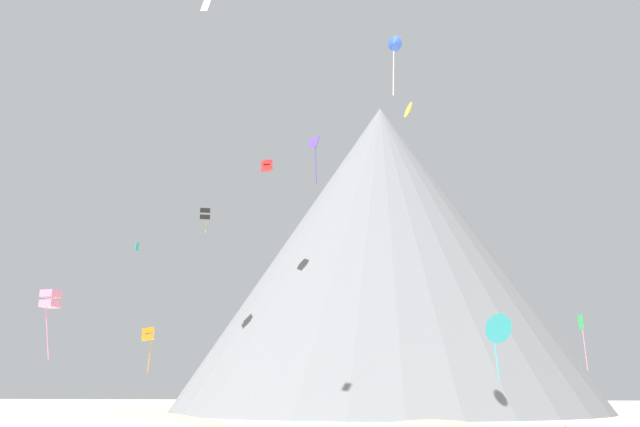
{
  "coord_description": "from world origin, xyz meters",
  "views": [
    {
      "loc": [
        10.74,
        -33.08,
        3.47
      ],
      "look_at": [
        -3.57,
        49.45,
        23.87
      ],
      "focal_mm": 40.47,
      "sensor_mm": 36.0,
      "label": 1
    }
  ],
  "objects_px": {
    "kite_green_low": "(582,329)",
    "kite_white_high": "(206,5)",
    "kite_pink_low": "(50,299)",
    "rock_massif": "(378,264)",
    "kite_black_mid": "(205,214)",
    "kite_red_high": "(267,166)",
    "kite_teal_mid": "(137,247)",
    "kite_orange_low": "(148,334)",
    "kite_indigo_mid": "(314,148)",
    "kite_gold_high": "(410,110)",
    "kite_blue_high": "(394,45)",
    "kite_cyan_low": "(497,328)"
  },
  "relations": [
    {
      "from": "kite_green_low",
      "to": "kite_white_high",
      "type": "relative_size",
      "value": 4.29
    },
    {
      "from": "kite_pink_low",
      "to": "rock_massif",
      "type": "bearing_deg",
      "value": 77.97
    },
    {
      "from": "kite_black_mid",
      "to": "kite_red_high",
      "type": "relative_size",
      "value": 1.92
    },
    {
      "from": "kite_teal_mid",
      "to": "kite_pink_low",
      "type": "relative_size",
      "value": 0.15
    },
    {
      "from": "kite_orange_low",
      "to": "kite_teal_mid",
      "type": "height_order",
      "value": "kite_teal_mid"
    },
    {
      "from": "kite_green_low",
      "to": "kite_red_high",
      "type": "relative_size",
      "value": 3.33
    },
    {
      "from": "kite_orange_low",
      "to": "kite_red_high",
      "type": "distance_m",
      "value": 32.28
    },
    {
      "from": "rock_massif",
      "to": "kite_orange_low",
      "type": "bearing_deg",
      "value": -112.93
    },
    {
      "from": "kite_black_mid",
      "to": "kite_indigo_mid",
      "type": "bearing_deg",
      "value": 105.11
    },
    {
      "from": "kite_white_high",
      "to": "kite_orange_low",
      "type": "height_order",
      "value": "kite_white_high"
    },
    {
      "from": "kite_teal_mid",
      "to": "kite_gold_high",
      "type": "bearing_deg",
      "value": 129.72
    },
    {
      "from": "kite_green_low",
      "to": "kite_teal_mid",
      "type": "xyz_separation_m",
      "value": [
        -46.57,
        -11.86,
        8.37
      ]
    },
    {
      "from": "kite_blue_high",
      "to": "kite_green_low",
      "type": "relative_size",
      "value": 0.86
    },
    {
      "from": "kite_indigo_mid",
      "to": "kite_pink_low",
      "type": "xyz_separation_m",
      "value": [
        -22.58,
        -2.75,
        -13.37
      ]
    },
    {
      "from": "kite_white_high",
      "to": "kite_gold_high",
      "type": "distance_m",
      "value": 23.05
    },
    {
      "from": "kite_cyan_low",
      "to": "kite_teal_mid",
      "type": "height_order",
      "value": "kite_teal_mid"
    },
    {
      "from": "kite_indigo_mid",
      "to": "kite_pink_low",
      "type": "bearing_deg",
      "value": -99.47
    },
    {
      "from": "rock_massif",
      "to": "kite_gold_high",
      "type": "xyz_separation_m",
      "value": [
        7.44,
        -42.63,
        8.52
      ]
    },
    {
      "from": "rock_massif",
      "to": "kite_pink_low",
      "type": "xyz_separation_m",
      "value": [
        -23.3,
        -55.09,
        -11.69
      ]
    },
    {
      "from": "kite_green_low",
      "to": "kite_white_high",
      "type": "xyz_separation_m",
      "value": [
        -36.87,
        -20.67,
        30.89
      ]
    },
    {
      "from": "kite_orange_low",
      "to": "kite_teal_mid",
      "type": "relative_size",
      "value": 5.09
    },
    {
      "from": "kite_white_high",
      "to": "kite_indigo_mid",
      "type": "height_order",
      "value": "kite_white_high"
    },
    {
      "from": "rock_massif",
      "to": "kite_blue_high",
      "type": "relative_size",
      "value": 15.28
    },
    {
      "from": "kite_green_low",
      "to": "kite_orange_low",
      "type": "height_order",
      "value": "kite_green_low"
    },
    {
      "from": "kite_black_mid",
      "to": "kite_teal_mid",
      "type": "xyz_separation_m",
      "value": [
        -1.47,
        -17.08,
        -7.63
      ]
    },
    {
      "from": "kite_teal_mid",
      "to": "kite_pink_low",
      "type": "distance_m",
      "value": 15.48
    },
    {
      "from": "kite_orange_low",
      "to": "kite_teal_mid",
      "type": "distance_m",
      "value": 10.37
    },
    {
      "from": "kite_indigo_mid",
      "to": "kite_teal_mid",
      "type": "xyz_separation_m",
      "value": [
        -21.1,
        10.87,
        -6.17
      ]
    },
    {
      "from": "kite_cyan_low",
      "to": "kite_gold_high",
      "type": "distance_m",
      "value": 28.06
    },
    {
      "from": "kite_black_mid",
      "to": "kite_white_high",
      "type": "height_order",
      "value": "kite_white_high"
    },
    {
      "from": "kite_indigo_mid",
      "to": "kite_orange_low",
      "type": "distance_m",
      "value": 25.18
    },
    {
      "from": "kite_black_mid",
      "to": "kite_white_high",
      "type": "bearing_deg",
      "value": 87.67
    },
    {
      "from": "kite_blue_high",
      "to": "kite_gold_high",
      "type": "xyz_separation_m",
      "value": [
        0.43,
        16.0,
        0.65
      ]
    },
    {
      "from": "kite_black_mid",
      "to": "kite_gold_high",
      "type": "relative_size",
      "value": 1.8
    },
    {
      "from": "kite_orange_low",
      "to": "kite_gold_high",
      "type": "relative_size",
      "value": 2.28
    },
    {
      "from": "kite_teal_mid",
      "to": "kite_gold_high",
      "type": "xyz_separation_m",
      "value": [
        29.26,
        -1.16,
        13.01
      ]
    },
    {
      "from": "kite_teal_mid",
      "to": "kite_gold_high",
      "type": "relative_size",
      "value": 0.45
    },
    {
      "from": "kite_orange_low",
      "to": "rock_massif",
      "type": "bearing_deg",
      "value": -46.26
    },
    {
      "from": "kite_gold_high",
      "to": "kite_cyan_low",
      "type": "bearing_deg",
      "value": -179.69
    },
    {
      "from": "kite_blue_high",
      "to": "kite_teal_mid",
      "type": "bearing_deg",
      "value": 171.94
    },
    {
      "from": "kite_cyan_low",
      "to": "kite_white_high",
      "type": "bearing_deg",
      "value": -42.5
    },
    {
      "from": "rock_massif",
      "to": "kite_indigo_mid",
      "type": "xyz_separation_m",
      "value": [
        -0.72,
        -52.34,
        1.67
      ]
    },
    {
      "from": "kite_cyan_low",
      "to": "kite_gold_high",
      "type": "bearing_deg",
      "value": -93.69
    },
    {
      "from": "kite_teal_mid",
      "to": "kite_gold_high",
      "type": "height_order",
      "value": "kite_gold_high"
    },
    {
      "from": "kite_blue_high",
      "to": "kite_green_low",
      "type": "bearing_deg",
      "value": 81.27
    },
    {
      "from": "rock_massif",
      "to": "kite_orange_low",
      "type": "xyz_separation_m",
      "value": [
        -18.79,
        -44.42,
        -13.97
      ]
    },
    {
      "from": "kite_cyan_low",
      "to": "kite_teal_mid",
      "type": "distance_m",
      "value": 40.28
    },
    {
      "from": "kite_black_mid",
      "to": "kite_cyan_low",
      "type": "height_order",
      "value": "kite_black_mid"
    },
    {
      "from": "kite_white_high",
      "to": "kite_indigo_mid",
      "type": "relative_size",
      "value": 0.31
    },
    {
      "from": "kite_white_high",
      "to": "kite_cyan_low",
      "type": "distance_m",
      "value": 42.44
    }
  ]
}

